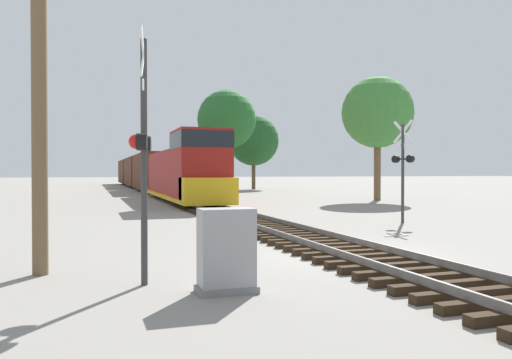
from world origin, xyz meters
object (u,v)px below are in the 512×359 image
crossing_signal_near (143,146)px  utility_pole (39,93)px  tree_mid_background (227,120)px  crossing_signal_far (403,163)px  tree_far_right (377,113)px  relay_cabinet (226,251)px  tree_deep_background (254,140)px  freight_train (146,172)px

crossing_signal_near → utility_pole: (-1.87, 1.58, 1.11)m
utility_pole → tree_mid_background: tree_mid_background is taller
crossing_signal_far → utility_pole: 14.59m
tree_far_right → relay_cabinet: bearing=-127.0°
tree_far_right → tree_deep_background: tree_far_right is taller
tree_deep_background → tree_mid_background: bearing=-120.8°
tree_mid_background → tree_deep_background: bearing=59.2°
utility_pole → crossing_signal_near: bearing=-40.2°
freight_train → tree_far_right: tree_far_right is taller
crossing_signal_far → utility_pole: (-13.03, -6.45, 1.23)m
relay_cabinet → crossing_signal_near: bearing=141.5°
tree_far_right → crossing_signal_near: bearing=-130.2°
freight_train → tree_mid_background: tree_mid_background is taller
crossing_signal_near → freight_train: bearing=-174.5°
crossing_signal_near → utility_pole: size_ratio=0.66×
utility_pole → tree_mid_background: size_ratio=0.71×
freight_train → crossing_signal_near: crossing_signal_near is taller
tree_deep_background → tree_far_right: bearing=-87.2°
relay_cabinet → tree_far_right: bearing=53.0°
freight_train → crossing_signal_far: 41.17m
crossing_signal_far → tree_far_right: size_ratio=0.46×
freight_train → tree_far_right: size_ratio=7.31×
utility_pole → tree_deep_background: tree_deep_background is taller
tree_far_right → tree_deep_background: size_ratio=1.01×
relay_cabinet → tree_far_right: size_ratio=0.16×
crossing_signal_near → crossing_signal_far: crossing_signal_near is taller
crossing_signal_near → relay_cabinet: 2.47m
crossing_signal_far → tree_deep_background: tree_deep_background is taller
relay_cabinet → tree_far_right: (17.68, 23.46, 5.68)m
tree_far_right → tree_mid_background: size_ratio=0.90×
freight_train → crossing_signal_near: (-5.14, -48.76, 0.49)m
crossing_signal_near → crossing_signal_far: size_ratio=1.12×
relay_cabinet → tree_deep_background: tree_deep_background is taller
crossing_signal_near → tree_far_right: tree_far_right is taller
utility_pole → freight_train: bearing=81.5°
freight_train → relay_cabinet: size_ratio=45.55×
crossing_signal_far → tree_mid_background: size_ratio=0.42×
utility_pole → tree_mid_background: (13.52, 35.88, 3.48)m
tree_deep_background → crossing_signal_near: bearing=-110.4°
utility_pole → relay_cabinet: bearing=-39.5°
utility_pole → tree_deep_background: size_ratio=0.79×
tree_far_right → tree_deep_background: (-1.25, 25.24, -0.52)m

